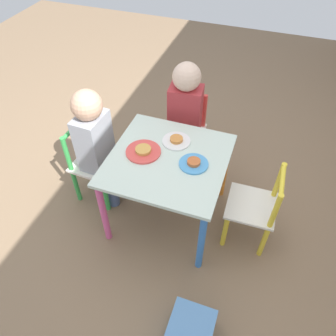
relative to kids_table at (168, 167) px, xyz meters
The scene contains 10 objects.
ground_plane 0.42m from the kids_table, ahead, with size 6.00×6.00×0.00m, color #7F664C.
kids_table is the anchor object (origin of this frame).
chair_green 0.52m from the kids_table, 92.99° to the right, with size 0.27×0.27×0.52m.
chair_red 0.52m from the kids_table, behind, with size 0.28×0.28×0.52m.
chair_yellow 0.52m from the kids_table, 91.34° to the left, with size 0.27×0.27×0.52m.
child_front 0.44m from the kids_table, 92.99° to the right, with size 0.21×0.22×0.78m.
child_left 0.44m from the kids_table, behind, with size 0.22×0.21×0.79m.
plate_front 0.16m from the kids_table, 90.00° to the right, with size 0.19×0.19×0.03m.
plate_left 0.16m from the kids_table, behind, with size 0.16×0.16×0.03m.
plate_back 0.16m from the kids_table, 90.00° to the left, with size 0.15×0.15×0.03m.
Camera 1 is at (1.17, 0.41, 1.67)m, focal length 35.00 mm.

